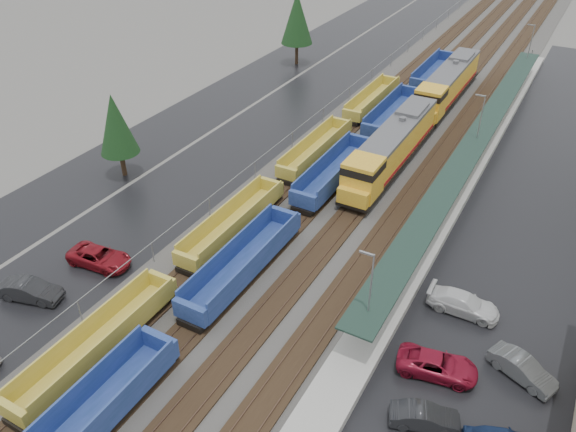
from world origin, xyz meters
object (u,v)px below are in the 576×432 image
Objects in this scene: locomotive_trail at (447,85)px; parked_car_west_b at (30,291)px; locomotive_lead at (391,149)px; well_string_yellow at (233,223)px; parked_car_east_b at (437,365)px; parked_car_west_c at (99,257)px; parked_car_east_c at (463,304)px; well_string_blue at (294,212)px; parked_car_east_a at (425,417)px; parked_car_east_e at (522,369)px.

locomotive_trail reaches higher than parked_car_west_b.
well_string_yellow is at bearing -114.25° from locomotive_lead.
well_string_yellow is at bearing 61.85° from parked_car_east_b.
parked_car_west_c is 1.03× the size of parked_car_east_c.
parked_car_west_c is at bearing -130.45° from well_string_blue.
parked_car_west_b reaches higher than parked_car_east_a.
parked_car_east_b is 1.16× the size of parked_car_east_e.
locomotive_trail is 0.27× the size of well_string_yellow.
parked_car_west_b is (-16.77, -53.56, -1.77)m from locomotive_trail.
locomotive_lead is 19.54m from well_string_yellow.
parked_car_west_b is 0.93× the size of parked_car_east_c.
parked_car_west_b is at bearing -120.67° from well_string_yellow.
parked_car_east_e is (32.75, 4.78, -0.01)m from parked_car_west_c.
parked_car_east_c is 1.17× the size of parked_car_east_e.
parked_car_east_e is (17.54, -22.11, -1.84)m from locomotive_lead.
parked_car_east_a is 7.98m from parked_car_east_e.
parked_car_east_a is at bearing -178.14° from parked_car_east_c.
parked_car_west_c is 27.90m from parked_car_east_b.
parked_car_west_b is at bearing 95.31° from parked_car_east_b.
well_string_yellow reaches higher than parked_car_west_c.
parked_car_west_b reaches higher than parked_car_east_b.
well_string_blue is at bearing -106.23° from locomotive_lead.
parked_car_east_e reaches higher than parked_car_east_a.
parked_car_east_a is (28.34, -1.86, -0.06)m from parked_car_west_c.
locomotive_trail is 4.07× the size of parked_car_east_c.
parked_car_east_c is at bearing -54.77° from locomotive_lead.
locomotive_lead is 4.10× the size of parked_car_east_b.
parked_car_east_e is (4.95, 2.39, 0.01)m from parked_car_east_b.
well_string_yellow is at bearing -46.77° from parked_car_west_b.
parked_car_east_c reaches higher than parked_car_east_e.
well_string_blue is 19.78m from parked_car_east_b.
locomotive_lead is at bearing -43.35° from parked_car_west_b.
parked_car_east_e is at bearing -67.86° from locomotive_trail.
parked_car_west_b is at bearing -117.26° from locomotive_lead.
well_string_yellow is (-8.00, -17.76, -1.47)m from locomotive_lead.
parked_car_east_c is (-0.56, 10.96, 0.07)m from parked_car_east_a.
locomotive_lead is 14.38m from well_string_blue.
locomotive_lead is 0.27× the size of well_string_yellow.
locomotive_trail reaches higher than well_string_blue.
well_string_yellow is 20.57m from parked_car_east_c.
parked_car_east_a is at bearing -98.85° from parked_car_west_b.
well_string_yellow is at bearing -44.50° from parked_car_west_c.
locomotive_trail is at bearing 78.34° from well_string_yellow.
well_string_blue is (4.00, 4.02, 0.11)m from well_string_yellow.
parked_car_east_b is (29.36, 8.06, -0.08)m from parked_car_west_b.
locomotive_trail is at bearing -23.82° from parked_car_west_c.
well_string_blue is 17.06m from parked_car_east_c.
locomotive_trail is 3.97× the size of parked_car_west_c.
well_string_blue reaches higher than parked_car_west_b.
parked_car_east_e is at bearing -54.31° from parked_car_east_a.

